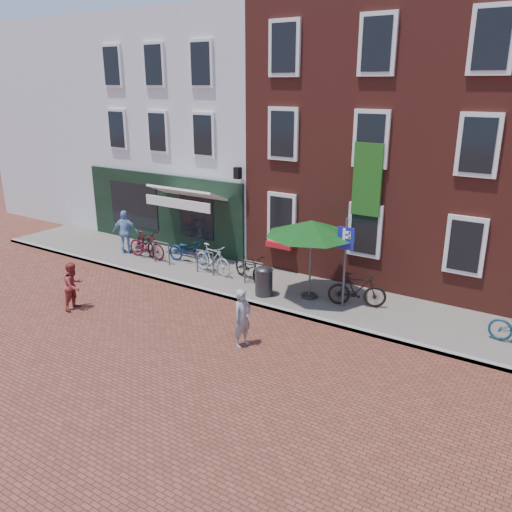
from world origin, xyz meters
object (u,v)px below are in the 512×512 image
Objects in this scene: woman at (242,318)px; bicycle_5 at (357,290)px; bicycle_4 at (249,267)px; bicycle_1 at (147,245)px; bicycle_0 at (146,242)px; bicycle_2 at (189,250)px; cafe_person at (125,232)px; litter_bin at (264,279)px; parking_sign at (345,251)px; boy at (74,286)px; parasol at (312,225)px; bicycle_3 at (212,259)px.

woman is 0.89× the size of bicycle_5.
bicycle_1 is at bearing 118.34° from bicycle_4.
bicycle_0 is 1.00× the size of bicycle_4.
bicycle_2 is 1.00× the size of bicycle_4.
cafe_person reaches higher than woman.
litter_bin is 0.37× the size of parking_sign.
parking_sign is 7.98m from boy.
woman reaches higher than bicycle_0.
parasol is at bearing 149.97° from cafe_person.
bicycle_2 is at bearing 61.26° from woman.
bicycle_4 is at bearing -66.99° from bicycle_0.
parking_sign is 9.18m from cafe_person.
bicycle_0 is at bearing 70.65° from woman.
cafe_person reaches higher than boy.
cafe_person is at bearing 174.10° from litter_bin.
woman is at bearing -91.26° from boy.
cafe_person is (-7.92, 3.61, 0.18)m from woman.
bicycle_3 is 5.29m from bicycle_5.
bicycle_2 is at bearing 83.27° from bicycle_3.
bicycle_5 is at bearing -63.90° from bicycle_4.
parking_sign is at bearing -5.44° from parasol.
bicycle_3 is (4.18, 0.02, -0.33)m from cafe_person.
bicycle_5 is (0.33, 0.27, -1.21)m from parking_sign.
litter_bin is 0.59× the size of bicycle_1.
bicycle_1 is at bearing 173.24° from litter_bin.
bicycle_2 is at bearing 174.47° from parking_sign.
bicycle_2 is 1.03× the size of bicycle_3.
bicycle_0 is at bearing 170.27° from litter_bin.
bicycle_5 is at bearing -96.70° from bicycle_2.
cafe_person is at bearing 95.09° from bicycle_2.
boy is at bearing -138.89° from litter_bin.
parking_sign reaches higher than woman.
bicycle_5 is (2.74, 0.77, -0.00)m from litter_bin.
cafe_person is (-9.14, 0.19, -0.88)m from parking_sign.
parasol is 1.64× the size of cafe_person.
parasol is at bearing -61.44° from boy.
woman is 7.69m from bicycle_1.
litter_bin is 6.77m from cafe_person.
parasol is 4.21m from bicycle_3.
bicycle_5 is at bearing 151.01° from cafe_person.
bicycle_0 is 4.92m from bicycle_4.
litter_bin is at bearing -98.19° from bicycle_1.
bicycle_3 is at bearing -109.98° from bicycle_2.
parking_sign is at bearing -92.55° from bicycle_1.
cafe_person is at bearing 117.67° from bicycle_4.
bicycle_3 is at bearing -69.60° from bicycle_0.
bicycle_0 is (-7.21, 3.95, -0.20)m from woman.
woman is 0.89× the size of bicycle_1.
boy reaches higher than bicycle_0.
bicycle_1 reaches higher than bicycle_0.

